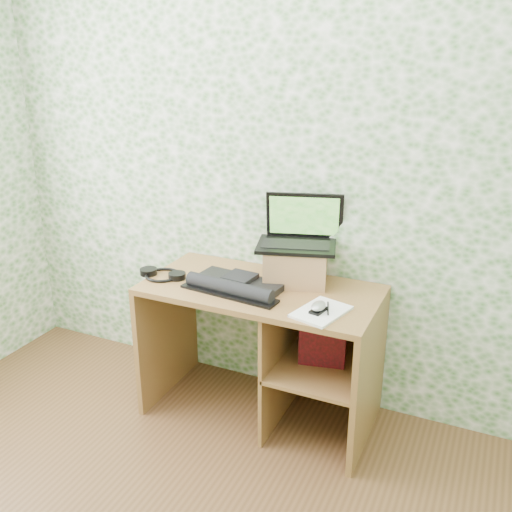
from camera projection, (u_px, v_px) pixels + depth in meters
The scene contains 10 objects.
wall_back at pixel (285, 169), 2.97m from camera, with size 3.50×3.50×0.00m, color white.
desk at pixel (277, 335), 2.99m from camera, with size 1.20×0.60×0.75m.
riser at pixel (296, 265), 2.94m from camera, with size 0.31×0.26×0.19m, color #916241.
laptop at pixel (300, 234), 2.92m from camera, with size 0.46×0.38×0.27m.
keyboard at pixel (235, 285), 2.86m from camera, with size 0.53×0.31×0.07m.
headphones at pixel (163, 274), 3.03m from camera, with size 0.26×0.20×0.03m.
notepad at pixel (321, 312), 2.62m from camera, with size 0.19×0.27×0.01m, color white.
mouse at pixel (318, 308), 2.60m from camera, with size 0.06×0.10×0.03m, color #B2B2B4.
pen at pixel (328, 308), 2.63m from camera, with size 0.01×0.01×0.13m, color black.
red_box at pixel (323, 339), 2.84m from camera, with size 0.23×0.07×0.28m, color maroon.
Camera 1 is at (1.08, -0.99, 1.92)m, focal length 40.00 mm.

